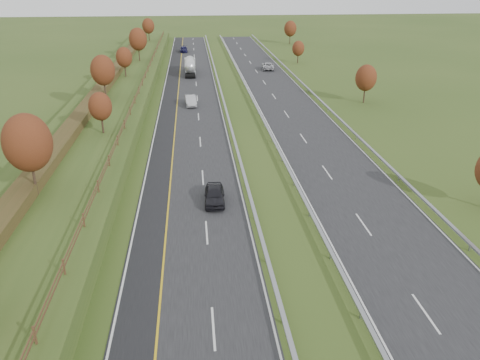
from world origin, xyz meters
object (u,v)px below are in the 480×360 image
object	(u,v)px
road_tanker	(190,65)
car_small_far	(184,49)
car_oncoming	(268,66)
car_dark_near	(214,195)
car_silver_mid	(191,100)

from	to	relation	value
road_tanker	car_small_far	world-z (taller)	road_tanker
car_small_far	car_oncoming	xyz separation A→B (m)	(19.84, -28.89, 0.08)
car_dark_near	car_small_far	distance (m)	97.37
car_small_far	car_oncoming	world-z (taller)	car_oncoming
road_tanker	car_dark_near	world-z (taller)	road_tanker
car_oncoming	car_silver_mid	bearing A→B (deg)	66.17
car_silver_mid	car_small_far	distance (m)	59.91
car_small_far	car_oncoming	bearing A→B (deg)	-55.78
car_dark_near	car_silver_mid	xyz separation A→B (m)	(-2.14, 37.41, 0.01)
car_oncoming	car_dark_near	bearing A→B (deg)	83.34
car_dark_near	car_small_far	world-z (taller)	car_dark_near
car_dark_near	car_oncoming	size ratio (longest dim) A/B	0.82
car_small_far	road_tanker	bearing A→B (deg)	-87.25
car_dark_near	car_oncoming	distance (m)	70.25
car_small_far	car_oncoming	size ratio (longest dim) A/B	0.87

